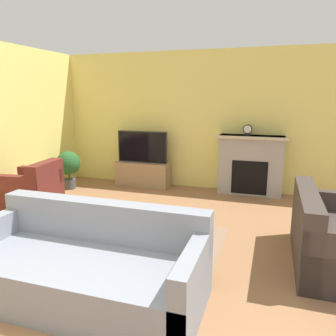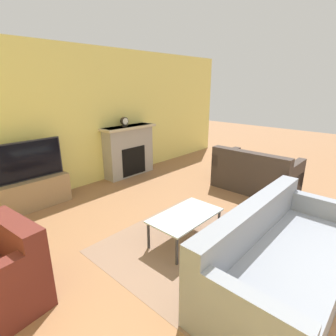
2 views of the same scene
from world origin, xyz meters
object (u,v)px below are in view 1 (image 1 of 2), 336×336
(potted_plant, at_px, (68,165))
(mantel_clock, at_px, (248,130))
(armchair_by_window, at_px, (33,193))
(couch_sectional, at_px, (86,268))
(coffee_table, at_px, (135,216))
(tv, at_px, (142,147))
(couch_loveseat, at_px, (336,241))

(potted_plant, xyz_separation_m, mantel_clock, (3.41, 0.74, 0.74))
(armchair_by_window, distance_m, potted_plant, 1.35)
(couch_sectional, distance_m, armchair_by_window, 2.74)
(couch_sectional, height_order, potted_plant, couch_sectional)
(coffee_table, distance_m, potted_plant, 2.95)
(tv, distance_m, mantel_clock, 2.10)
(couch_sectional, bearing_deg, tv, 104.42)
(tv, relative_size, armchair_by_window, 1.22)
(couch_sectional, xyz_separation_m, couch_loveseat, (2.29, 1.34, 0.00))
(couch_loveseat, xyz_separation_m, mantel_clock, (-1.18, 2.50, 0.93))
(couch_sectional, xyz_separation_m, armchair_by_window, (-2.08, 1.78, 0.02))
(couch_sectional, bearing_deg, armchair_by_window, 139.44)
(couch_sectional, bearing_deg, potted_plant, 126.60)
(couch_loveseat, xyz_separation_m, coffee_table, (-2.33, -0.12, 0.06))
(couch_sectional, height_order, mantel_clock, mantel_clock)
(armchair_by_window, height_order, potted_plant, armchair_by_window)
(tv, relative_size, couch_loveseat, 0.70)
(coffee_table, bearing_deg, mantel_clock, 66.45)
(couch_sectional, relative_size, couch_loveseat, 1.47)
(couch_sectional, xyz_separation_m, mantel_clock, (1.10, 3.84, 0.94))
(couch_loveseat, xyz_separation_m, potted_plant, (-4.59, 1.76, 0.19))
(coffee_table, relative_size, potted_plant, 1.27)
(armchair_by_window, relative_size, mantel_clock, 4.33)
(mantel_clock, bearing_deg, tv, -177.02)
(potted_plant, bearing_deg, armchair_by_window, -80.49)
(tv, xyz_separation_m, coffee_table, (0.92, -2.52, -0.48))
(couch_sectional, height_order, couch_loveseat, same)
(armchair_by_window, bearing_deg, couch_loveseat, 77.81)
(coffee_table, height_order, mantel_clock, mantel_clock)
(mantel_clock, bearing_deg, armchair_by_window, -147.13)
(potted_plant, height_order, mantel_clock, mantel_clock)
(armchair_by_window, distance_m, coffee_table, 2.12)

